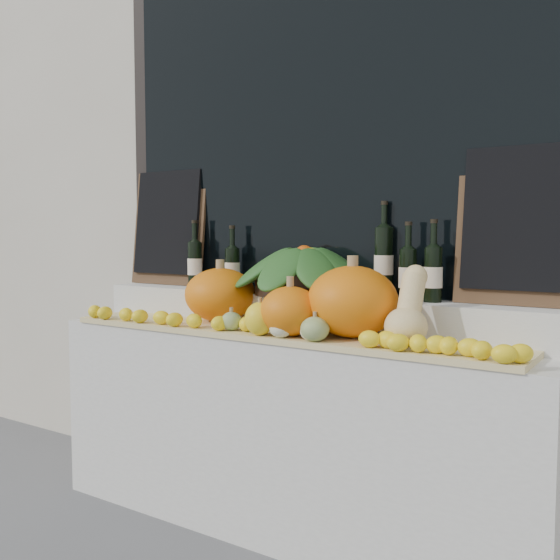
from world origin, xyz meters
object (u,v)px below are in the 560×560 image
Objects in this scene: pumpkin_left at (220,295)px; pumpkin_right at (352,302)px; produce_bowl at (304,270)px; butternut_squash at (408,313)px; wine_bottle_tall at (384,262)px.

pumpkin_left is 0.92× the size of pumpkin_right.
produce_bowl reaches higher than pumpkin_right.
pumpkin_left is 0.72m from pumpkin_right.
wine_bottle_tall is (-0.25, 0.33, 0.17)m from butternut_squash.
pumpkin_left is 0.48× the size of produce_bowl.
produce_bowl is (-0.61, 0.26, 0.13)m from butternut_squash.
butternut_squash is 0.43× the size of produce_bowl.
pumpkin_right is 0.26m from butternut_squash.
butternut_squash is at bearing -6.17° from pumpkin_left.
butternut_squash is (0.98, -0.11, -0.01)m from pumpkin_left.
butternut_squash is at bearing -53.38° from wine_bottle_tall.
butternut_squash is at bearing -23.06° from produce_bowl.
produce_bowl is (-0.35, 0.21, 0.10)m from pumpkin_right.
pumpkin_left is at bearing -162.52° from wine_bottle_tall.
butternut_squash is at bearing -9.95° from pumpkin_right.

